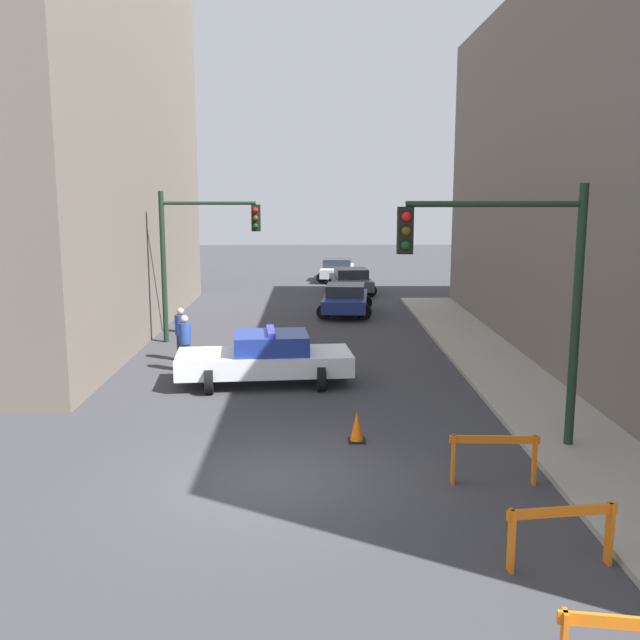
% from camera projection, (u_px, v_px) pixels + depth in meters
% --- Properties ---
extents(ground_plane, '(120.00, 120.00, 0.00)m').
position_uv_depth(ground_plane, '(273.00, 479.00, 12.93)').
color(ground_plane, '#38383D').
extents(sidewalk_right, '(2.40, 44.00, 0.12)m').
position_uv_depth(sidewalk_right, '(613.00, 475.00, 12.98)').
color(sidewalk_right, '#9E998E').
rests_on(sidewalk_right, ground_plane).
extents(traffic_light_near, '(3.64, 0.35, 5.20)m').
position_uv_depth(traffic_light_near, '(519.00, 277.00, 13.82)').
color(traffic_light_near, black).
rests_on(traffic_light_near, sidewalk_right).
extents(traffic_light_far, '(3.44, 0.35, 5.20)m').
position_uv_depth(traffic_light_far, '(195.00, 245.00, 24.33)').
color(traffic_light_far, black).
rests_on(traffic_light_far, ground_plane).
extents(police_car, '(4.85, 2.65, 1.52)m').
position_uv_depth(police_car, '(266.00, 358.00, 19.31)').
color(police_car, white).
rests_on(police_car, ground_plane).
extents(parked_car_near, '(2.53, 4.45, 1.31)m').
position_uv_depth(parked_car_near, '(345.00, 299.00, 30.51)').
color(parked_car_near, navy).
rests_on(parked_car_near, ground_plane).
extents(parked_car_mid, '(2.50, 4.43, 1.31)m').
position_uv_depth(parked_car_mid, '(351.00, 280.00, 36.93)').
color(parked_car_mid, '#474C51').
rests_on(parked_car_mid, ground_plane).
extents(parked_car_far, '(2.53, 4.45, 1.31)m').
position_uv_depth(parked_car_far, '(337.00, 269.00, 42.41)').
color(parked_car_far, silver).
rests_on(parked_car_far, ground_plane).
extents(pedestrian_crossing, '(0.51, 0.51, 1.66)m').
position_uv_depth(pedestrian_crossing, '(185.00, 342.00, 20.65)').
color(pedestrian_crossing, '#474C66').
rests_on(pedestrian_crossing, ground_plane).
extents(pedestrian_corner, '(0.50, 0.50, 1.66)m').
position_uv_depth(pedestrian_corner, '(181.00, 333.00, 22.00)').
color(pedestrian_corner, black).
rests_on(pedestrian_corner, ground_plane).
extents(barrier_mid, '(1.59, 0.36, 0.90)m').
position_uv_depth(barrier_mid, '(562.00, 526.00, 9.77)').
color(barrier_mid, orange).
rests_on(barrier_mid, ground_plane).
extents(barrier_back, '(1.60, 0.21, 0.90)m').
position_uv_depth(barrier_back, '(494.00, 451.00, 12.63)').
color(barrier_back, orange).
rests_on(barrier_back, ground_plane).
extents(traffic_cone, '(0.36, 0.36, 0.66)m').
position_uv_depth(traffic_cone, '(357.00, 427.00, 14.86)').
color(traffic_cone, black).
rests_on(traffic_cone, ground_plane).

